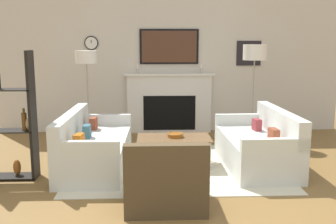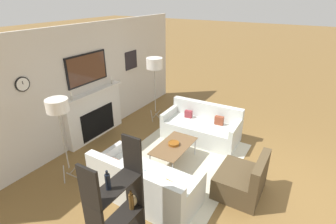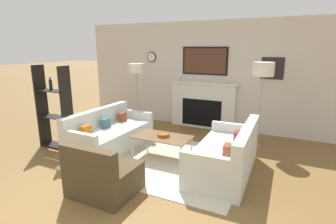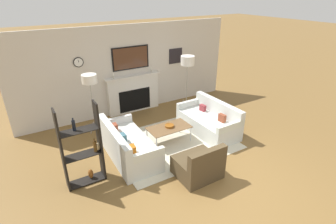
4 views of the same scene
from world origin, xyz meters
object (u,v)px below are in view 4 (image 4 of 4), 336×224
at_px(floor_lamp_left, 89,80).
at_px(floor_lamp_right, 188,61).
at_px(shelf_unit, 83,149).
at_px(coffee_table, 169,128).
at_px(couch_left, 128,146).
at_px(decorative_bowl, 169,126).
at_px(couch_right, 209,122).
at_px(armchair, 199,166).

relative_size(floor_lamp_left, floor_lamp_right, 0.94).
bearing_deg(floor_lamp_left, shelf_unit, -111.66).
height_order(coffee_table, floor_lamp_left, floor_lamp_left).
distance_m(couch_left, shelf_unit, 1.23).
distance_m(coffee_table, floor_lamp_left, 2.35).
bearing_deg(decorative_bowl, couch_right, -4.22).
xyz_separation_m(coffee_table, floor_lamp_left, (-1.47, 1.46, 1.11)).
bearing_deg(armchair, shelf_unit, 153.36).
bearing_deg(armchair, couch_right, 44.85).
bearing_deg(coffee_table, armchair, -96.87).
height_order(decorative_bowl, shelf_unit, shelf_unit).
bearing_deg(couch_right, decorative_bowl, 175.78).
height_order(couch_right, floor_lamp_left, floor_lamp_left).
bearing_deg(couch_left, armchair, -54.89).
bearing_deg(decorative_bowl, floor_lamp_left, 135.98).
distance_m(floor_lamp_left, shelf_unit, 2.19).
xyz_separation_m(couch_left, shelf_unit, (-1.06, -0.38, 0.49)).
distance_m(decorative_bowl, floor_lamp_left, 2.33).
bearing_deg(couch_left, floor_lamp_right, 29.48).
distance_m(couch_left, floor_lamp_right, 3.38).
height_order(couch_right, decorative_bowl, couch_right).
distance_m(couch_left, armchair, 1.73).
relative_size(armchair, floor_lamp_right, 0.50).
bearing_deg(couch_right, coffee_table, 176.49).
relative_size(coffee_table, floor_lamp_left, 0.65).
xyz_separation_m(decorative_bowl, floor_lamp_right, (1.52, 1.44, 1.15)).
relative_size(couch_left, couch_right, 1.05).
relative_size(couch_right, coffee_table, 1.68).
distance_m(coffee_table, floor_lamp_right, 2.44).
height_order(floor_lamp_left, floor_lamp_right, floor_lamp_right).
xyz_separation_m(armchair, floor_lamp_right, (1.72, 2.95, 1.34)).
relative_size(couch_right, floor_lamp_left, 1.09).
height_order(couch_right, coffee_table, couch_right).
height_order(coffee_table, floor_lamp_right, floor_lamp_right).
bearing_deg(shelf_unit, decorative_bowl, 11.83).
bearing_deg(floor_lamp_right, couch_left, -150.52).
xyz_separation_m(couch_right, armchair, (-1.42, -1.41, -0.03)).
bearing_deg(coffee_table, floor_lamp_right, 43.43).
xyz_separation_m(couch_right, floor_lamp_right, (0.30, 1.53, 1.31)).
bearing_deg(couch_left, coffee_table, 3.69).
distance_m(decorative_bowl, floor_lamp_right, 2.39).
bearing_deg(couch_right, armchair, -135.15).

